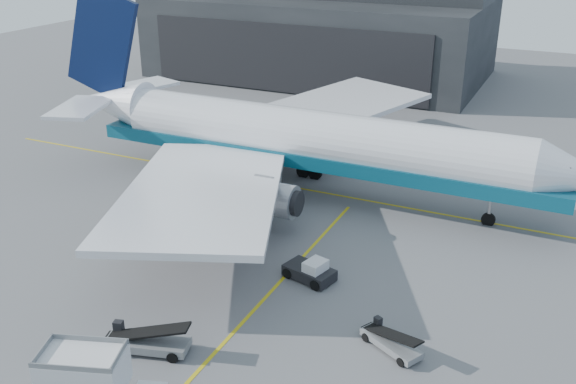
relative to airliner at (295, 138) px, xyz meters
The scene contains 8 objects.
ground 21.07m from the airliner, 73.17° to the right, with size 200.00×200.00×0.00m, color #565659.
taxi_lines 10.40m from the airliner, 49.41° to the right, with size 80.00×42.12×0.02m.
hangar 48.34m from the airliner, 109.51° to the left, with size 50.00×28.30×28.00m.
airliner is the anchor object (origin of this frame).
pushback_tug 16.70m from the airliner, 61.46° to the right, with size 3.88×2.81×1.62m.
belt_loader_a 26.04m from the airliner, 85.04° to the right, with size 5.29×2.91×1.98m.
belt_loader_b 24.94m from the airliner, 52.16° to the right, with size 4.14×3.05×1.61m.
traffic_cone 16.81m from the airliner, 58.36° to the right, with size 0.33×0.33×0.47m.
Camera 1 is at (16.85, -30.36, 23.35)m, focal length 40.00 mm.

